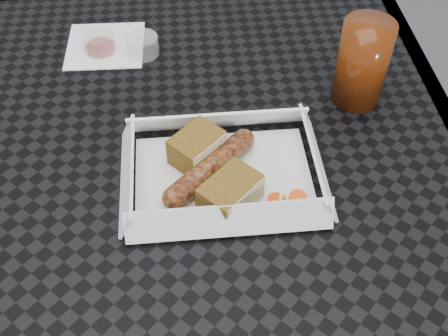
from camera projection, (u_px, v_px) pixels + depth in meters
name	position (u px, v px, depth m)	size (l,w,h in m)	color
patio_table	(176.00, 180.00, 0.81)	(0.80, 0.80, 0.74)	black
food_tray	(223.00, 177.00, 0.71)	(0.22, 0.15, 0.00)	white
bratwurst	(210.00, 168.00, 0.70)	(0.12, 0.12, 0.03)	brown
bread_near	(197.00, 148.00, 0.71)	(0.06, 0.05, 0.04)	brown
bread_far	(230.00, 193.00, 0.67)	(0.07, 0.05, 0.04)	brown
veg_garnish	(290.00, 205.00, 0.67)	(0.03, 0.03, 0.00)	#EE430A
napkin	(105.00, 45.00, 0.89)	(0.12, 0.12, 0.00)	white
condiment_cup_sauce	(100.00, 44.00, 0.87)	(0.05, 0.05, 0.03)	maroon
condiment_cup_empty	(142.00, 45.00, 0.87)	(0.05, 0.05, 0.03)	silver
drink_glass	(362.00, 63.00, 0.76)	(0.07, 0.07, 0.12)	#4C1B06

